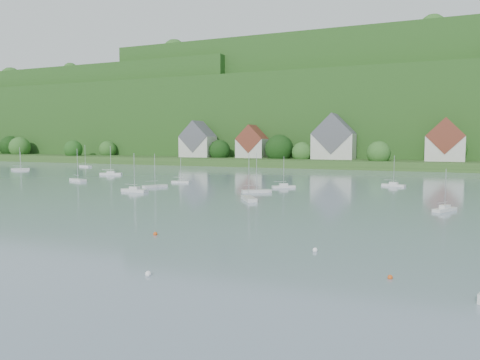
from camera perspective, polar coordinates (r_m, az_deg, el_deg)
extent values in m
cube|color=#2D511E|center=(198.95, 10.75, 2.29)|extent=(600.00, 60.00, 3.00)
cube|color=#1F4416|center=(272.70, 14.14, 6.82)|extent=(620.00, 160.00, 40.00)
cube|color=#1F4416|center=(318.65, -14.28, 7.25)|extent=(200.00, 120.00, 52.00)
cube|color=#1F4416|center=(266.80, 16.16, 8.54)|extent=(240.00, 130.00, 60.00)
sphere|color=#2B5F23|center=(272.75, -25.58, 3.67)|extent=(11.19, 11.19, 11.19)
sphere|color=#2B5F23|center=(238.58, -16.06, 3.65)|extent=(8.61, 8.61, 8.61)
sphere|color=#184D17|center=(237.86, -19.92, 3.57)|extent=(9.03, 9.03, 9.03)
sphere|color=#2B5F23|center=(184.73, 7.66, 3.42)|extent=(8.19, 8.19, 8.19)
sphere|color=#2B5F23|center=(203.26, -4.58, 3.43)|extent=(6.49, 6.49, 6.49)
sphere|color=#2B5F23|center=(186.57, 24.49, 3.43)|extent=(12.16, 12.16, 12.16)
sphere|color=#2B5F23|center=(175.34, 16.77, 3.23)|extent=(8.73, 8.73, 8.73)
sphere|color=black|center=(199.46, -2.54, 3.68)|extent=(9.32, 9.32, 9.32)
sphere|color=black|center=(283.12, -25.72, 3.59)|extent=(9.50, 9.50, 9.50)
sphere|color=black|center=(285.27, -26.51, 3.72)|extent=(11.91, 11.91, 11.91)
sphere|color=black|center=(189.98, 4.88, 3.85)|extent=(11.92, 11.92, 11.92)
sphere|color=#2B5F23|center=(278.15, -13.29, 13.39)|extent=(10.52, 10.52, 10.52)
sphere|color=#2B5F23|center=(353.44, -26.46, 11.27)|extent=(13.75, 13.75, 13.75)
sphere|color=#184D17|center=(289.51, -3.28, 13.16)|extent=(10.29, 10.29, 10.29)
sphere|color=black|center=(345.16, -20.05, 11.55)|extent=(10.31, 10.31, 10.31)
sphere|color=black|center=(316.95, -21.08, 12.06)|extent=(8.14, 8.14, 8.14)
sphere|color=#2B5F23|center=(340.07, -17.90, 11.62)|extent=(7.15, 7.15, 7.15)
sphere|color=black|center=(383.04, -26.02, 10.70)|extent=(11.66, 11.66, 11.66)
sphere|color=black|center=(272.15, -1.27, 13.58)|extent=(7.18, 7.18, 7.18)
sphere|color=#2B5F23|center=(296.87, -20.23, 12.62)|extent=(8.89, 8.89, 8.89)
sphere|color=black|center=(344.19, -20.89, 11.53)|extent=(9.97, 9.97, 9.97)
sphere|color=#184D17|center=(254.31, 22.81, 15.87)|extent=(12.83, 12.83, 12.83)
sphere|color=#2B5F23|center=(254.88, 3.89, 16.03)|extent=(8.18, 8.18, 8.18)
sphere|color=#184D17|center=(281.39, 14.70, 14.99)|extent=(12.73, 12.73, 12.73)
sphere|color=#184D17|center=(274.54, 27.40, 14.93)|extent=(14.65, 14.65, 14.65)
sphere|color=#2B5F23|center=(231.04, 22.73, 16.98)|extent=(11.95, 11.95, 11.95)
sphere|color=#2B5F23|center=(287.05, 4.63, 14.73)|extent=(7.07, 7.07, 7.07)
sphere|color=black|center=(246.77, 12.35, 16.29)|extent=(8.21, 8.21, 8.21)
sphere|color=#2B5F23|center=(273.78, 9.16, 15.35)|extent=(12.24, 12.24, 12.24)
sphere|color=#2B5F23|center=(272.51, -8.11, 15.47)|extent=(13.65, 13.65, 13.65)
sphere|color=#184D17|center=(270.96, 5.25, 11.65)|extent=(12.01, 12.01, 12.01)
sphere|color=black|center=(272.28, 13.36, 11.64)|extent=(15.72, 15.72, 15.72)
sphere|color=#184D17|center=(265.91, 16.37, 11.54)|extent=(10.54, 10.54, 10.54)
sphere|color=#184D17|center=(376.70, -16.08, 9.49)|extent=(8.18, 8.18, 8.18)
sphere|color=black|center=(358.94, -14.80, 9.77)|extent=(8.74, 8.74, 8.74)
sphere|color=black|center=(352.88, -19.00, 9.94)|extent=(15.38, 15.38, 15.38)
cube|color=beige|center=(205.44, -5.22, 4.11)|extent=(14.00, 10.00, 9.00)
cube|color=#54545B|center=(205.42, -5.23, 5.36)|extent=(14.00, 10.40, 14.00)
cube|color=beige|center=(196.83, 1.51, 3.94)|extent=(12.00, 9.00, 8.00)
cube|color=brown|center=(196.80, 1.51, 5.11)|extent=(12.00, 9.36, 12.00)
cube|color=beige|center=(185.99, 11.52, 4.09)|extent=(16.00, 11.00, 10.00)
cube|color=#54545B|center=(185.99, 11.55, 5.63)|extent=(16.00, 11.44, 16.00)
cube|color=beige|center=(180.43, 23.97, 3.58)|extent=(13.00, 10.00, 9.00)
cube|color=brown|center=(180.41, 24.02, 5.01)|extent=(13.00, 10.40, 13.00)
sphere|color=white|center=(37.42, -11.29, -11.51)|extent=(0.48, 0.48, 0.48)
sphere|color=#D35018|center=(37.71, 18.07, -11.53)|extent=(0.40, 0.40, 0.40)
sphere|color=#D35018|center=(52.43, -10.43, -6.72)|extent=(0.48, 0.48, 0.48)
sphere|color=white|center=(44.81, 9.26, -8.71)|extent=(0.48, 0.48, 0.48)
cube|color=silver|center=(92.64, 2.04, -1.38)|extent=(5.81, 4.76, 0.59)
cylinder|color=silver|center=(92.28, 2.05, 1.09)|extent=(0.10, 0.10, 7.42)
cylinder|color=silver|center=(92.30, 1.51, -0.66)|extent=(2.72, 1.94, 0.08)
cube|color=silver|center=(144.65, -15.67, 0.74)|extent=(6.67, 3.96, 0.65)
cube|color=silver|center=(144.61, -15.68, 0.96)|extent=(2.56, 1.98, 0.50)
cylinder|color=silver|center=(144.40, -15.71, 2.46)|extent=(0.10, 0.10, 8.06)
cylinder|color=silver|center=(144.87, -16.05, 1.22)|extent=(3.35, 1.32, 0.08)
cube|color=silver|center=(173.32, -25.47, 1.08)|extent=(4.09, 4.45, 0.47)
cylinder|color=silver|center=(173.16, -25.51, 2.14)|extent=(0.10, 0.10, 5.92)
cylinder|color=silver|center=(173.24, -25.72, 1.45)|extent=(1.76, 2.03, 0.08)
cube|color=silver|center=(74.96, 23.98, -3.37)|extent=(3.54, 4.70, 0.47)
cube|color=silver|center=(74.89, 24.00, -3.00)|extent=(1.63, 1.88, 0.50)
cylinder|color=silver|center=(74.59, 24.07, -0.96)|extent=(0.10, 0.10, 5.86)
cylinder|color=silver|center=(74.20, 23.74, -2.56)|extent=(1.40, 2.25, 0.08)
cube|color=silver|center=(114.62, -7.32, -0.23)|extent=(4.77, 1.85, 0.46)
cylinder|color=silver|center=(114.38, -7.34, 1.34)|extent=(0.10, 0.10, 5.81)
cylinder|color=silver|center=(114.80, -7.65, 0.34)|extent=(2.55, 0.39, 0.08)
cube|color=silver|center=(104.39, -10.47, -0.75)|extent=(4.08, 5.64, 0.56)
cylinder|color=silver|center=(104.09, -10.50, 1.31)|extent=(0.10, 0.10, 6.98)
cylinder|color=silver|center=(103.90, -10.89, -0.13)|extent=(1.56, 2.72, 0.08)
cube|color=silver|center=(102.16, 5.42, -0.83)|extent=(5.07, 4.01, 0.51)
cube|color=silver|center=(102.11, 5.42, -0.55)|extent=(2.05, 1.82, 0.50)
cylinder|color=silver|center=(101.87, 5.43, 1.11)|extent=(0.10, 0.10, 6.41)
cylinder|color=silver|center=(101.84, 5.01, -0.19)|extent=(2.40, 1.62, 0.08)
cube|color=silver|center=(180.07, -25.52, 1.23)|extent=(5.34, 5.38, 0.59)
cylinder|color=silver|center=(179.89, -25.57, 2.50)|extent=(0.10, 0.10, 7.40)
cylinder|color=silver|center=(180.05, -25.81, 1.60)|extent=(2.34, 2.38, 0.08)
cube|color=silver|center=(125.33, -19.41, 0.01)|extent=(6.31, 3.87, 0.61)
cylinder|color=silver|center=(125.06, -19.47, 1.89)|extent=(0.10, 0.10, 7.64)
cylinder|color=silver|center=(126.07, -19.61, 0.58)|extent=(3.15, 1.33, 0.08)
cube|color=silver|center=(96.25, -12.90, -1.27)|extent=(5.96, 2.05, 0.59)
cube|color=silver|center=(96.20, -12.91, -0.95)|extent=(2.13, 1.29, 0.50)
cylinder|color=silver|center=(95.91, -12.95, 1.08)|extent=(0.10, 0.10, 7.32)
cylinder|color=silver|center=(96.70, -13.32, -0.54)|extent=(3.22, 0.31, 0.08)
cube|color=silver|center=(110.61, 18.46, -0.62)|extent=(5.39, 2.78, 0.52)
cube|color=silver|center=(110.56, 18.47, -0.36)|extent=(2.02, 1.46, 0.50)
cylinder|color=silver|center=(110.34, 18.51, 1.19)|extent=(0.10, 0.10, 6.48)
cylinder|color=silver|center=(110.77, 18.10, 0.00)|extent=(2.77, 0.83, 0.08)
cube|color=silver|center=(190.08, -18.57, 1.63)|extent=(6.56, 3.56, 0.63)
cylinder|color=silver|center=(189.89, -18.61, 2.92)|extent=(0.10, 0.10, 7.90)
cylinder|color=silver|center=(190.82, -18.73, 2.01)|extent=(3.34, 1.11, 0.08)
cube|color=silver|center=(80.77, 1.10, -2.32)|extent=(4.75, 5.91, 0.60)
cylinder|color=silver|center=(80.36, 1.11, 0.55)|extent=(0.10, 0.10, 7.50)
cylinder|color=silver|center=(81.50, 0.97, -1.40)|extent=(1.91, 2.78, 0.08)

